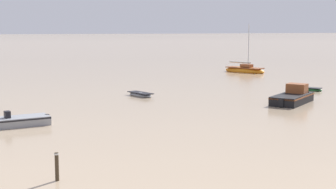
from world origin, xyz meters
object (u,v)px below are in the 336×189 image
(rowboat_moored_1, at_px, (141,95))
(rowboat_moored_3, at_px, (308,89))
(motorboat_moored_2, at_px, (6,124))
(motorboat_moored_3, at_px, (296,98))
(sailboat_moored_2, at_px, (245,70))
(mooring_post_left, at_px, (57,167))

(rowboat_moored_1, bearing_deg, rowboat_moored_3, -114.94)
(motorboat_moored_2, bearing_deg, rowboat_moored_3, -172.26)
(motorboat_moored_2, xyz_separation_m, motorboat_moored_3, (25.22, 5.70, 0.14))
(rowboat_moored_1, xyz_separation_m, sailboat_moored_2, (20.12, 21.60, 0.19))
(rowboat_moored_1, relative_size, rowboat_moored_3, 1.18)
(sailboat_moored_2, bearing_deg, rowboat_moored_3, -38.18)
(mooring_post_left, bearing_deg, rowboat_moored_1, 71.23)
(motorboat_moored_2, bearing_deg, rowboat_moored_1, -148.04)
(motorboat_moored_3, bearing_deg, motorboat_moored_2, 149.21)
(sailboat_moored_2, height_order, rowboat_moored_3, sailboat_moored_2)
(motorboat_moored_3, bearing_deg, rowboat_moored_3, 10.07)
(rowboat_moored_1, bearing_deg, sailboat_moored_2, -67.69)
(motorboat_moored_2, relative_size, rowboat_moored_3, 1.83)
(rowboat_moored_1, distance_m, sailboat_moored_2, 29.52)
(motorboat_moored_2, xyz_separation_m, mooring_post_left, (3.06, -13.45, 0.39))
(sailboat_moored_2, bearing_deg, rowboat_moored_1, -76.86)
(sailboat_moored_2, distance_m, rowboat_moored_3, 21.73)
(motorboat_moored_2, relative_size, motorboat_moored_3, 0.85)
(mooring_post_left, bearing_deg, motorboat_moored_2, 102.82)
(motorboat_moored_2, distance_m, rowboat_moored_3, 33.16)
(rowboat_moored_1, height_order, motorboat_moored_2, motorboat_moored_2)
(rowboat_moored_3, bearing_deg, motorboat_moored_3, -80.10)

